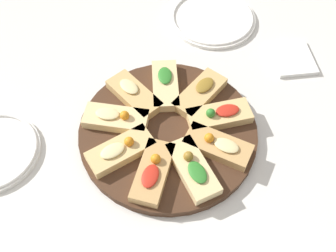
# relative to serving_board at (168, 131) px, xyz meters

# --- Properties ---
(ground_plane) EXTENTS (3.00, 3.00, 0.00)m
(ground_plane) POSITION_rel_serving_board_xyz_m (0.00, 0.00, -0.01)
(ground_plane) COLOR silver
(serving_board) EXTENTS (0.40, 0.40, 0.02)m
(serving_board) POSITION_rel_serving_board_xyz_m (0.00, 0.00, 0.00)
(serving_board) COLOR #422819
(serving_board) RESTS_ON ground_plane
(focaccia_slice_0) EXTENTS (0.14, 0.15, 0.03)m
(focaccia_slice_0) POSITION_rel_serving_board_xyz_m (0.08, 0.09, 0.02)
(focaccia_slice_0) COLOR tan
(focaccia_slice_0) RESTS_ON serving_board
(focaccia_slice_1) EXTENTS (0.06, 0.15, 0.04)m
(focaccia_slice_1) POSITION_rel_serving_board_xyz_m (-0.00, 0.12, 0.02)
(focaccia_slice_1) COLOR #E5C689
(focaccia_slice_1) RESTS_ON serving_board
(focaccia_slice_2) EXTENTS (0.14, 0.15, 0.04)m
(focaccia_slice_2) POSITION_rel_serving_board_xyz_m (-0.08, 0.09, 0.02)
(focaccia_slice_2) COLOR #DBB775
(focaccia_slice_2) RESTS_ON serving_board
(focaccia_slice_3) EXTENTS (0.15, 0.07, 0.04)m
(focaccia_slice_3) POSITION_rel_serving_board_xyz_m (-0.12, 0.01, 0.02)
(focaccia_slice_3) COLOR tan
(focaccia_slice_3) RESTS_ON serving_board
(focaccia_slice_4) EXTENTS (0.15, 0.13, 0.04)m
(focaccia_slice_4) POSITION_rel_serving_board_xyz_m (-0.10, -0.07, 0.02)
(focaccia_slice_4) COLOR #E5C689
(focaccia_slice_4) RESTS_ON serving_board
(focaccia_slice_5) EXTENTS (0.10, 0.16, 0.04)m
(focaccia_slice_5) POSITION_rel_serving_board_xyz_m (-0.03, -0.12, 0.02)
(focaccia_slice_5) COLOR tan
(focaccia_slice_5) RESTS_ON serving_board
(focaccia_slice_6) EXTENTS (0.11, 0.16, 0.04)m
(focaccia_slice_6) POSITION_rel_serving_board_xyz_m (0.05, -0.11, 0.02)
(focaccia_slice_6) COLOR #DBB775
(focaccia_slice_6) RESTS_ON serving_board
(focaccia_slice_7) EXTENTS (0.16, 0.12, 0.03)m
(focaccia_slice_7) POSITION_rel_serving_board_xyz_m (0.11, -0.06, 0.02)
(focaccia_slice_7) COLOR tan
(focaccia_slice_7) RESTS_ON serving_board
(focaccia_slice_8) EXTENTS (0.15, 0.09, 0.03)m
(focaccia_slice_8) POSITION_rel_serving_board_xyz_m (0.12, 0.03, 0.02)
(focaccia_slice_8) COLOR #E5C689
(focaccia_slice_8) RESTS_ON serving_board
(plate_right) EXTENTS (0.24, 0.24, 0.02)m
(plate_right) POSITION_rel_serving_board_xyz_m (0.41, -0.06, -0.00)
(plate_right) COLOR white
(plate_right) RESTS_ON ground_plane
(napkin_stack) EXTENTS (0.15, 0.13, 0.01)m
(napkin_stack) POSITION_rel_serving_board_xyz_m (0.29, -0.28, -0.00)
(napkin_stack) COLOR white
(napkin_stack) RESTS_ON ground_plane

